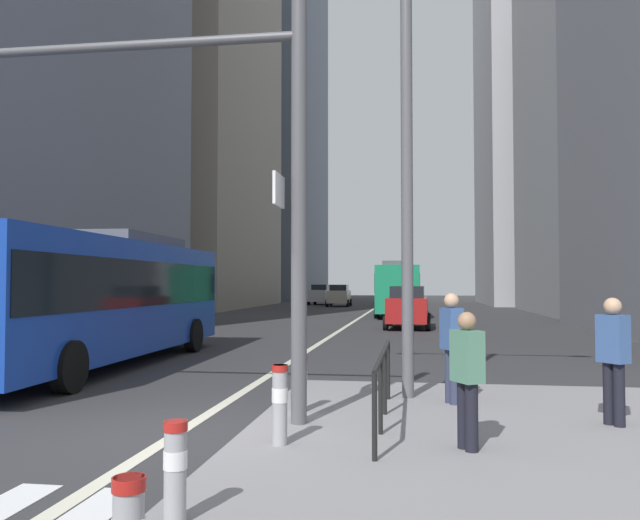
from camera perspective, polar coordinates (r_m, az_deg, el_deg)
The scene contains 22 objects.
ground_plane at distance 28.76m, azimuth 1.99°, elevation -6.23°, with size 160.00×160.00×0.00m, color #303033.
median_island at distance 8.08m, azimuth 25.52°, elevation -16.23°, with size 9.00×10.00×0.15m, color gray.
lane_centre_line at distance 38.69m, azimuth 3.67°, elevation -5.16°, with size 0.20×80.00×0.01m, color beige.
office_tower_left_mid at distance 60.12m, azimuth -11.12°, elevation 16.40°, with size 11.08×21.59×42.22m, color gray.
office_tower_left_far at distance 86.71m, azimuth -4.80°, elevation 13.38°, with size 13.37×22.32×50.40m, color slate.
office_tower_right_mid at distance 49.62m, azimuth 24.98°, elevation 13.78°, with size 11.11×16.71×30.97m, color #9E9EA3.
office_tower_right_far at distance 68.39m, azimuth 20.26°, elevation 11.96°, with size 13.90×17.11×37.06m, color #9E9EA3.
city_bus_blue_oncoming at distance 16.70m, azimuth -19.12°, elevation -2.80°, with size 2.89×11.41×3.40m.
city_bus_red_receding at distance 40.93m, azimuth 6.97°, elevation -2.42°, with size 2.88×11.02×3.40m.
car_oncoming_mid at distance 61.85m, azimuth 0.09°, elevation -3.10°, with size 2.21×4.63×1.94m.
car_receding_near at distance 64.58m, azimuth 8.31°, elevation -3.04°, with size 2.06×4.57×1.94m.
car_receding_far at distance 29.52m, azimuth 7.90°, elevation -4.18°, with size 2.15×4.48×1.94m.
car_oncoming_far at distance 56.96m, azimuth 1.72°, elevation -3.19°, with size 2.10×4.39×1.94m.
traffic_signal_gantry at distance 9.62m, azimuth -14.84°, elevation 10.28°, with size 6.43×0.65×6.00m.
street_lamp_post at distance 11.33m, azimuth 7.78°, elevation 14.36°, with size 5.50×0.32×8.00m.
bollard_left at distance 5.50m, azimuth -12.88°, elevation -17.58°, with size 0.20×0.20×0.81m.
bollard_right at distance 7.77m, azimuth -3.64°, elevation -12.48°, with size 0.20×0.20×0.95m.
bollard_back at distance 9.72m, azimuth -1.72°, elevation -10.73°, with size 0.20×0.20×0.84m.
pedestrian_railing at distance 8.90m, azimuth 5.66°, elevation -9.95°, with size 0.06×3.75×0.98m.
pedestrian_waiting at distance 10.47m, azimuth 11.76°, elevation -7.20°, with size 0.38×0.45×1.77m.
pedestrian_walking at distance 7.66m, azimuth 13.10°, elevation -9.92°, with size 0.39×0.45×1.59m.
pedestrian_far at distance 9.57m, azimuth 24.86°, elevation -7.68°, with size 0.42×0.45×1.73m.
Camera 1 is at (3.24, -8.50, 2.08)m, focal length 35.61 mm.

